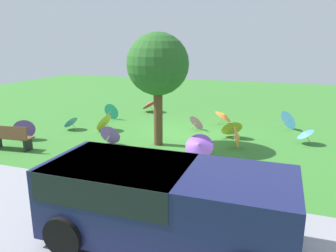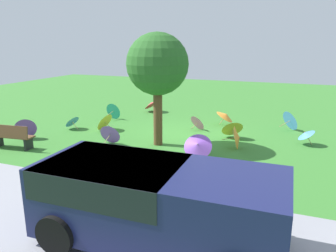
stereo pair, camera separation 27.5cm
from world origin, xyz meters
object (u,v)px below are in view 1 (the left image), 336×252
at_px(shade_tree, 158,65).
at_px(parasol_orange_4, 224,115).
at_px(van_dark, 158,198).
at_px(parasol_red_0, 149,104).
at_px(parasol_pink_0, 197,122).
at_px(parasol_blue_0, 70,121).
at_px(parasol_purple_1, 111,134).
at_px(parasol_blue_1, 305,133).
at_px(parasol_orange_0, 238,137).
at_px(parasol_teal_0, 112,111).
at_px(parasol_purple_2, 199,145).
at_px(parasol_purple_0, 24,129).
at_px(parasol_yellow_1, 103,121).
at_px(parasol_blue_3, 289,119).
at_px(park_bench, 10,137).
at_px(parasol_yellow_0, 231,127).

height_order(shade_tree, parasol_orange_4, shade_tree).
bearing_deg(shade_tree, van_dark, 111.35).
xyz_separation_m(van_dark, parasol_red_0, (4.84, -11.01, -0.47)).
relative_size(parasol_pink_0, parasol_blue_0, 1.20).
bearing_deg(parasol_purple_1, parasol_blue_1, -160.42).
relative_size(van_dark, parasol_blue_1, 6.21).
distance_m(parasol_blue_0, parasol_purple_1, 2.97).
relative_size(shade_tree, parasol_orange_0, 4.73).
bearing_deg(parasol_teal_0, parasol_blue_0, 71.96).
relative_size(shade_tree, parasol_red_0, 3.93).
height_order(parasol_blue_0, parasol_purple_2, parasol_purple_2).
bearing_deg(parasol_red_0, parasol_orange_0, 138.90).
distance_m(parasol_blue_0, parasol_purple_2, 6.49).
distance_m(shade_tree, parasol_red_0, 6.41).
relative_size(parasol_purple_0, parasol_purple_1, 1.07).
height_order(parasol_orange_0, parasol_orange_4, parasol_orange_0).
height_order(parasol_teal_0, parasol_purple_0, parasol_purple_0).
height_order(parasol_yellow_1, parasol_red_0, parasol_yellow_1).
distance_m(parasol_teal_0, parasol_purple_2, 6.85).
relative_size(parasol_red_0, parasol_purple_2, 1.04).
relative_size(shade_tree, parasol_blue_1, 5.50).
height_order(parasol_blue_0, parasol_orange_4, parasol_orange_4).
bearing_deg(parasol_purple_0, van_dark, 148.48).
height_order(parasol_orange_0, parasol_blue_3, parasol_blue_3).
distance_m(park_bench, parasol_blue_1, 10.73).
distance_m(parasol_blue_0, parasol_orange_4, 6.92).
bearing_deg(parasol_orange_4, parasol_blue_0, 26.72).
bearing_deg(shade_tree, parasol_yellow_0, -142.40).
relative_size(parasol_blue_0, parasol_purple_2, 0.74).
bearing_deg(parasol_purple_2, parasol_orange_0, -123.06).
height_order(park_bench, parasol_teal_0, park_bench).
distance_m(park_bench, shade_tree, 5.82).
bearing_deg(parasol_purple_1, parasol_blue_0, -24.25).
distance_m(parasol_purple_1, parasol_blue_3, 7.76).
bearing_deg(parasol_orange_0, parasol_blue_0, -1.31).
bearing_deg(parasol_red_0, parasol_purple_2, 124.94).
bearing_deg(parasol_yellow_0, parasol_red_0, -34.47).
distance_m(shade_tree, parasol_yellow_0, 3.95).
bearing_deg(parasol_red_0, parasol_blue_3, 169.77).
height_order(parasol_yellow_0, parasol_pink_0, parasol_yellow_0).
bearing_deg(parasol_purple_2, parasol_pink_0, -74.51).
relative_size(parasol_yellow_1, parasol_red_0, 0.87).
height_order(parasol_yellow_1, parasol_purple_2, parasol_purple_2).
bearing_deg(van_dark, parasol_purple_2, -85.07).
xyz_separation_m(parasol_orange_0, parasol_orange_4, (1.09, -3.28, 0.03)).
relative_size(parasol_teal_0, parasol_purple_0, 0.97).
bearing_deg(parasol_blue_3, parasol_purple_0, 27.58).
height_order(parasol_yellow_0, parasol_purple_0, parasol_purple_0).
bearing_deg(parasol_yellow_0, parasol_purple_1, 29.96).
bearing_deg(shade_tree, parasol_teal_0, -40.12).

